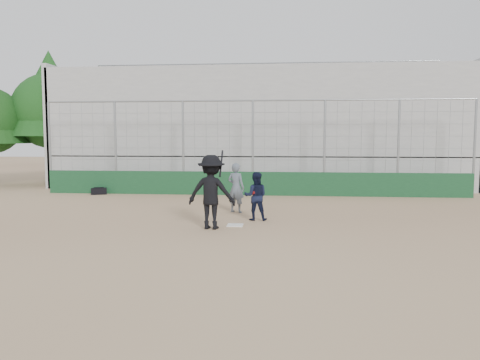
# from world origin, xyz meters

# --- Properties ---
(ground) EXTENTS (90.00, 90.00, 0.00)m
(ground) POSITION_xyz_m (0.00, 0.00, 0.00)
(ground) COLOR #856648
(ground) RESTS_ON ground
(home_plate) EXTENTS (0.44, 0.44, 0.02)m
(home_plate) POSITION_xyz_m (0.00, 0.00, 0.01)
(home_plate) COLOR white
(home_plate) RESTS_ON ground
(backstop) EXTENTS (18.10, 0.25, 4.04)m
(backstop) POSITION_xyz_m (0.00, 7.00, 0.96)
(backstop) COLOR #123B1F
(backstop) RESTS_ON ground
(bleachers) EXTENTS (20.25, 6.70, 6.98)m
(bleachers) POSITION_xyz_m (0.00, 11.95, 2.92)
(bleachers) COLOR #9A9A9A
(bleachers) RESTS_ON ground
(tree_left) EXTENTS (4.48, 4.48, 7.00)m
(tree_left) POSITION_xyz_m (-11.00, 11.00, 4.39)
(tree_left) COLOR #3D2416
(tree_left) RESTS_ON ground
(batter_at_plate) EXTENTS (1.35, 0.87, 2.11)m
(batter_at_plate) POSITION_xyz_m (-0.59, -0.49, 0.99)
(batter_at_plate) COLOR black
(batter_at_plate) RESTS_ON ground
(catcher_crouched) EXTENTS (0.71, 0.55, 0.99)m
(catcher_crouched) POSITION_xyz_m (0.52, 0.88, 0.49)
(catcher_crouched) COLOR black
(catcher_crouched) RESTS_ON ground
(umpire) EXTENTS (0.70, 0.60, 1.46)m
(umpire) POSITION_xyz_m (-0.22, 2.30, 0.73)
(umpire) COLOR slate
(umpire) RESTS_ON ground
(equipment_bag) EXTENTS (0.71, 0.51, 0.32)m
(equipment_bag) POSITION_xyz_m (-6.63, 6.56, 0.14)
(equipment_bag) COLOR black
(equipment_bag) RESTS_ON ground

